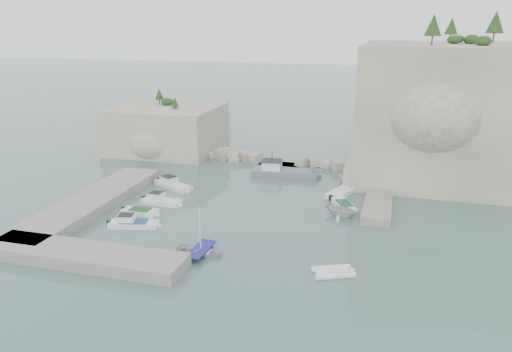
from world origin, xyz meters
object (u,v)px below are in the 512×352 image
(motorboat_a, at_px, (173,188))
(tender_east_d, at_px, (353,187))
(tender_east_c, at_px, (342,194))
(work_boat, at_px, (285,176))
(motorboat_b, at_px, (162,204))
(inflatable_dinghy, at_px, (333,274))
(tender_east_b, at_px, (344,208))
(motorboat_d, at_px, (134,227))
(motorboat_c, at_px, (140,214))
(tender_east_a, at_px, (341,216))
(rowboat, at_px, (201,254))

(motorboat_a, bearing_deg, tender_east_d, 44.55)
(tender_east_c, distance_m, work_boat, 9.76)
(motorboat_b, bearing_deg, motorboat_a, 106.46)
(inflatable_dinghy, bearing_deg, work_boat, 86.86)
(tender_east_d, bearing_deg, tender_east_b, -163.18)
(motorboat_d, bearing_deg, motorboat_c, 94.50)
(motorboat_c, height_order, tender_east_d, tender_east_d)
(tender_east_a, distance_m, tender_east_c, 7.11)
(motorboat_c, bearing_deg, motorboat_d, -71.61)
(motorboat_a, height_order, rowboat, motorboat_a)
(motorboat_c, relative_size, tender_east_a, 1.17)
(motorboat_c, bearing_deg, tender_east_a, 15.01)
(motorboat_d, height_order, motorboat_c, motorboat_d)
(inflatable_dinghy, xyz_separation_m, tender_east_a, (-0.79, 12.86, 0.00))
(tender_east_c, distance_m, tender_east_d, 3.22)
(rowboat, xyz_separation_m, tender_east_a, (10.92, 12.39, 0.00))
(tender_east_b, bearing_deg, rowboat, 118.73)
(motorboat_d, xyz_separation_m, motorboat_b, (-0.24, 6.80, 0.00))
(motorboat_d, xyz_separation_m, tender_east_d, (19.96, 18.60, 0.00))
(motorboat_c, distance_m, tender_east_d, 26.01)
(inflatable_dinghy, bearing_deg, tender_east_a, 69.42)
(inflatable_dinghy, bearing_deg, motorboat_c, 136.38)
(tender_east_d, height_order, work_boat, work_boat)
(motorboat_b, bearing_deg, motorboat_d, -83.72)
(motorboat_d, xyz_separation_m, tender_east_b, (19.63, 11.08, 0.00))
(rowboat, distance_m, work_boat, 24.90)
(motorboat_b, relative_size, inflatable_dinghy, 1.38)
(work_boat, bearing_deg, tender_east_a, -59.08)
(rowboat, xyz_separation_m, inflatable_dinghy, (11.71, -0.47, 0.00))
(inflatable_dinghy, relative_size, tender_east_d, 0.80)
(tender_east_a, bearing_deg, motorboat_d, 129.86)
(motorboat_d, relative_size, motorboat_a, 0.87)
(motorboat_c, relative_size, work_boat, 0.45)
(motorboat_d, height_order, motorboat_b, same)
(inflatable_dinghy, relative_size, tender_east_a, 0.99)
(motorboat_c, bearing_deg, inflatable_dinghy, -18.77)
(tender_east_a, bearing_deg, motorboat_a, 95.87)
(tender_east_d, bearing_deg, motorboat_d, 152.31)
(tender_east_d, relative_size, work_boat, 0.48)
(motorboat_c, distance_m, inflatable_dinghy, 22.77)
(motorboat_b, distance_m, work_boat, 17.89)
(tender_east_c, bearing_deg, motorboat_c, 143.29)
(rowboat, bearing_deg, motorboat_d, 68.19)
(motorboat_b, bearing_deg, tender_east_a, 9.10)
(motorboat_b, distance_m, tender_east_c, 21.06)
(motorboat_c, bearing_deg, rowboat, -35.45)
(rowboat, xyz_separation_m, tender_east_c, (10.19, 19.46, 0.00))
(motorboat_b, distance_m, motorboat_c, 3.65)
(inflatable_dinghy, distance_m, tender_east_a, 12.88)
(motorboat_b, relative_size, motorboat_a, 0.81)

